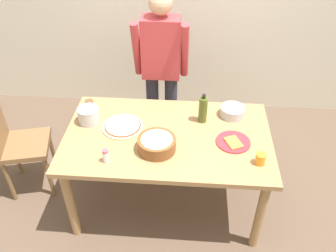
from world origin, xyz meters
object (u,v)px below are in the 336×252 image
at_px(popcorn_bowl, 157,143).
at_px(dining_table, 168,144).
at_px(olive_oil_bottle, 203,109).
at_px(mixing_bowl_steel, 232,111).
at_px(person_cook, 161,66).
at_px(steel_pot, 89,115).
at_px(cup_orange, 260,159).
at_px(salt_shaker, 106,156).
at_px(pizza_raw_on_board, 123,126).
at_px(chair_wooden_left, 15,140).
at_px(plate_with_slice, 233,142).
at_px(cup_small_brown, 89,105).

bearing_deg(popcorn_bowl, dining_table, 68.87).
bearing_deg(popcorn_bowl, olive_oil_bottle, 48.27).
relative_size(dining_table, popcorn_bowl, 5.71).
bearing_deg(dining_table, mixing_bowl_steel, 29.93).
bearing_deg(olive_oil_bottle, person_cook, 124.66).
height_order(steel_pot, cup_orange, steel_pot).
bearing_deg(salt_shaker, pizza_raw_on_board, 83.24).
distance_m(person_cook, cup_orange, 1.29).
relative_size(chair_wooden_left, popcorn_bowl, 3.39).
bearing_deg(plate_with_slice, dining_table, 173.88).
bearing_deg(mixing_bowl_steel, person_cook, 143.84).
xyz_separation_m(dining_table, chair_wooden_left, (-1.32, 0.09, -0.13)).
bearing_deg(chair_wooden_left, pizza_raw_on_board, -1.29).
distance_m(person_cook, steel_pot, 0.83).
height_order(cup_orange, cup_small_brown, same).
distance_m(plate_with_slice, popcorn_bowl, 0.58).
bearing_deg(plate_with_slice, popcorn_bowl, -168.39).
xyz_separation_m(popcorn_bowl, steel_pot, (-0.58, 0.29, 0.00)).
xyz_separation_m(dining_table, cup_small_brown, (-0.68, 0.30, 0.13)).
relative_size(chair_wooden_left, olive_oil_bottle, 3.71).
distance_m(dining_table, cup_small_brown, 0.76).
relative_size(steel_pot, cup_orange, 2.04).
bearing_deg(steel_pot, olive_oil_bottle, 5.02).
relative_size(person_cook, popcorn_bowl, 5.79).
relative_size(pizza_raw_on_board, mixing_bowl_steel, 1.64).
distance_m(olive_oil_bottle, cup_orange, 0.62).
bearing_deg(chair_wooden_left, salt_shaker, -24.61).
bearing_deg(pizza_raw_on_board, chair_wooden_left, 178.71).
distance_m(dining_table, olive_oil_bottle, 0.39).
bearing_deg(salt_shaker, person_cook, 74.73).
distance_m(olive_oil_bottle, cup_small_brown, 0.96).
relative_size(cup_orange, cup_small_brown, 1.00).
xyz_separation_m(olive_oil_bottle, steel_pot, (-0.91, -0.08, -0.05)).
height_order(mixing_bowl_steel, olive_oil_bottle, olive_oil_bottle).
height_order(pizza_raw_on_board, salt_shaker, salt_shaker).
xyz_separation_m(pizza_raw_on_board, plate_with_slice, (0.86, -0.12, -0.00)).
height_order(olive_oil_bottle, salt_shaker, olive_oil_bottle).
bearing_deg(olive_oil_bottle, plate_with_slice, -47.72).
xyz_separation_m(plate_with_slice, cup_orange, (0.17, -0.21, 0.03)).
distance_m(person_cook, chair_wooden_left, 1.43).
bearing_deg(cup_orange, person_cook, 127.69).
distance_m(person_cook, pizza_raw_on_board, 0.75).
distance_m(mixing_bowl_steel, cup_small_brown, 1.20).
bearing_deg(mixing_bowl_steel, chair_wooden_left, -173.67).
relative_size(pizza_raw_on_board, cup_orange, 3.86).
bearing_deg(salt_shaker, popcorn_bowl, 24.06).
distance_m(dining_table, plate_with_slice, 0.51).
height_order(cup_small_brown, salt_shaker, salt_shaker).
xyz_separation_m(dining_table, pizza_raw_on_board, (-0.36, 0.07, 0.10)).
distance_m(dining_table, salt_shaker, 0.54).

